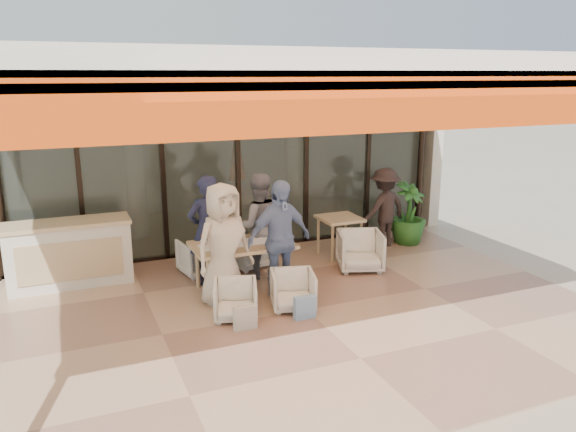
# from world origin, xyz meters

# --- Properties ---
(ground) EXTENTS (70.00, 70.00, 0.00)m
(ground) POSITION_xyz_m (0.00, 0.00, 0.00)
(ground) COLOR #C6B293
(ground) RESTS_ON ground
(terrace_floor) EXTENTS (8.00, 6.00, 0.01)m
(terrace_floor) POSITION_xyz_m (0.00, 0.00, 0.01)
(terrace_floor) COLOR tan
(terrace_floor) RESTS_ON ground
(terrace_structure) EXTENTS (8.00, 6.00, 3.40)m
(terrace_structure) POSITION_xyz_m (0.00, -0.26, 3.25)
(terrace_structure) COLOR silver
(terrace_structure) RESTS_ON ground
(glass_storefront) EXTENTS (8.08, 0.10, 3.20)m
(glass_storefront) POSITION_xyz_m (0.00, 3.00, 1.60)
(glass_storefront) COLOR #9EADA3
(glass_storefront) RESTS_ON ground
(interior_block) EXTENTS (9.05, 3.62, 3.52)m
(interior_block) POSITION_xyz_m (0.01, 5.31, 2.23)
(interior_block) COLOR silver
(interior_block) RESTS_ON ground
(host_counter) EXTENTS (1.85, 0.65, 1.04)m
(host_counter) POSITION_xyz_m (-2.96, 2.30, 0.53)
(host_counter) COLOR silver
(host_counter) RESTS_ON ground
(dining_table) EXTENTS (1.50, 0.90, 0.93)m
(dining_table) POSITION_xyz_m (-0.57, 1.11, 0.69)
(dining_table) COLOR #D0B97F
(dining_table) RESTS_ON ground
(chair_far_left) EXTENTS (0.72, 0.69, 0.65)m
(chair_far_left) POSITION_xyz_m (-0.98, 2.05, 0.32)
(chair_far_left) COLOR silver
(chair_far_left) RESTS_ON ground
(chair_far_right) EXTENTS (0.77, 0.74, 0.65)m
(chair_far_right) POSITION_xyz_m (-0.14, 2.05, 0.33)
(chair_far_right) COLOR silver
(chair_far_right) RESTS_ON ground
(chair_near_left) EXTENTS (0.71, 0.68, 0.59)m
(chair_near_left) POSITION_xyz_m (-0.98, 0.15, 0.29)
(chair_near_left) COLOR silver
(chair_near_left) RESTS_ON ground
(chair_near_right) EXTENTS (0.71, 0.69, 0.61)m
(chair_near_right) POSITION_xyz_m (-0.14, 0.15, 0.30)
(chair_near_right) COLOR silver
(chair_near_right) RESTS_ON ground
(diner_navy) EXTENTS (0.71, 0.55, 1.74)m
(diner_navy) POSITION_xyz_m (-0.98, 1.55, 0.87)
(diner_navy) COLOR #171A33
(diner_navy) RESTS_ON ground
(diner_grey) EXTENTS (0.91, 0.76, 1.71)m
(diner_grey) POSITION_xyz_m (-0.14, 1.55, 0.86)
(diner_grey) COLOR slate
(diner_grey) RESTS_ON ground
(diner_cream) EXTENTS (0.99, 0.79, 1.78)m
(diner_cream) POSITION_xyz_m (-0.98, 0.65, 0.89)
(diner_cream) COLOR beige
(diner_cream) RESTS_ON ground
(diner_periwinkle) EXTENTS (1.09, 0.60, 1.76)m
(diner_periwinkle) POSITION_xyz_m (-0.14, 0.65, 0.88)
(diner_periwinkle) COLOR #6A83B2
(diner_periwinkle) RESTS_ON ground
(tote_bag_cream) EXTENTS (0.30, 0.10, 0.34)m
(tote_bag_cream) POSITION_xyz_m (-0.98, -0.25, 0.17)
(tote_bag_cream) COLOR silver
(tote_bag_cream) RESTS_ON ground
(tote_bag_blue) EXTENTS (0.30, 0.10, 0.34)m
(tote_bag_blue) POSITION_xyz_m (-0.14, -0.25, 0.17)
(tote_bag_blue) COLOR #99BFD8
(tote_bag_blue) RESTS_ON ground
(side_table) EXTENTS (0.70, 0.70, 0.74)m
(side_table) POSITION_xyz_m (1.53, 1.94, 0.64)
(side_table) COLOR #D0B97F
(side_table) RESTS_ON ground
(side_chair) EXTENTS (0.90, 0.87, 0.74)m
(side_chair) POSITION_xyz_m (1.53, 1.19, 0.37)
(side_chair) COLOR silver
(side_chair) RESTS_ON ground
(standing_woman) EXTENTS (1.08, 0.76, 1.53)m
(standing_woman) POSITION_xyz_m (2.58, 2.14, 0.76)
(standing_woman) COLOR black
(standing_woman) RESTS_ON ground
(potted_palm) EXTENTS (0.90, 0.90, 1.22)m
(potted_palm) POSITION_xyz_m (3.13, 2.13, 0.61)
(potted_palm) COLOR #1E5919
(potted_palm) RESTS_ON ground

